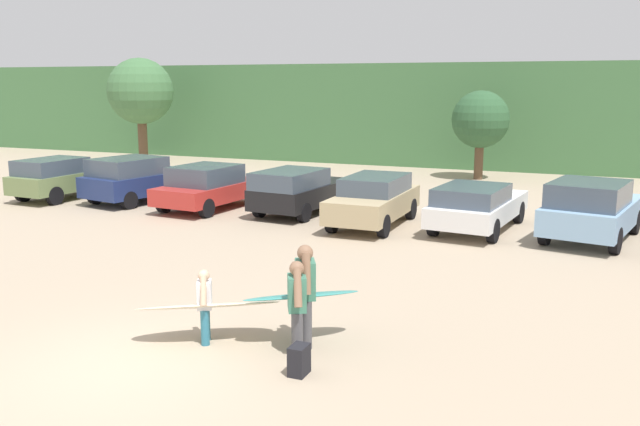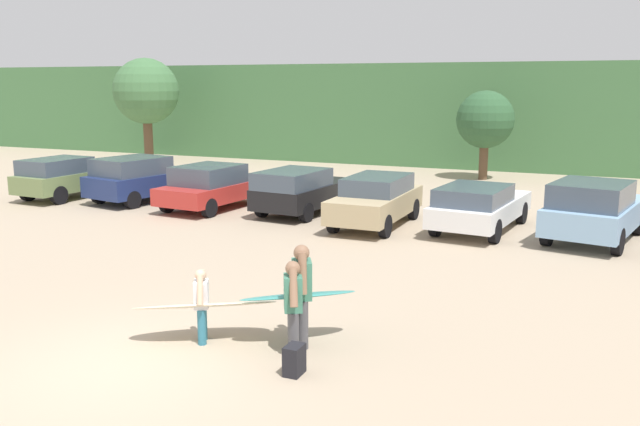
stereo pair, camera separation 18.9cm
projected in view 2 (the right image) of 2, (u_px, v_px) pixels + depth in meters
The scene contains 17 objects.
ground_plane at pixel (123, 365), 10.19m from camera, with size 120.00×120.00×0.00m, color tan.
hillside_ridge at pixel (485, 112), 37.97m from camera, with size 108.00×12.00×5.20m, color #427042.
tree_far_right at pixel (146, 92), 35.55m from camera, with size 3.47×3.47×5.53m.
tree_ridge_back at pixel (485, 120), 29.26m from camera, with size 2.52×2.52×3.91m.
parked_car_olive_green at pixel (69, 176), 24.94m from camera, with size 2.00×4.51×1.53m.
parked_car_navy at pixel (141, 178), 24.13m from camera, with size 2.71×4.40×1.63m.
parked_car_red at pixel (211, 186), 22.71m from camera, with size 2.30×4.17×1.50m.
parked_car_black at pixel (302, 190), 21.83m from camera, with size 2.21×4.25×1.50m.
parked_car_tan at pixel (376, 199), 20.04m from camera, with size 1.80×4.27×1.49m.
parked_car_white at pixel (479, 206), 19.30m from camera, with size 2.36×4.70×1.38m.
parked_car_sky_blue at pixel (594, 210), 18.00m from camera, with size 2.72×4.49×1.68m.
person_adult at pixel (302, 289), 10.80m from camera, with size 0.47×0.65×1.69m.
person_child at pixel (202, 301), 10.98m from camera, with size 0.36×0.53×1.25m.
person_companion at pixel (293, 302), 10.47m from camera, with size 0.44×0.63×1.52m.
surfboard_teal at pixel (298, 296), 10.99m from camera, with size 1.88×1.62×0.19m.
surfboard_cream at pixel (205, 305), 11.10m from camera, with size 2.38×1.82×0.28m.
backpack_dropped at pixel (294, 360), 9.84m from camera, with size 0.24×0.34×0.45m.
Camera 2 is at (6.53, -7.59, 4.24)m, focal length 37.57 mm.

